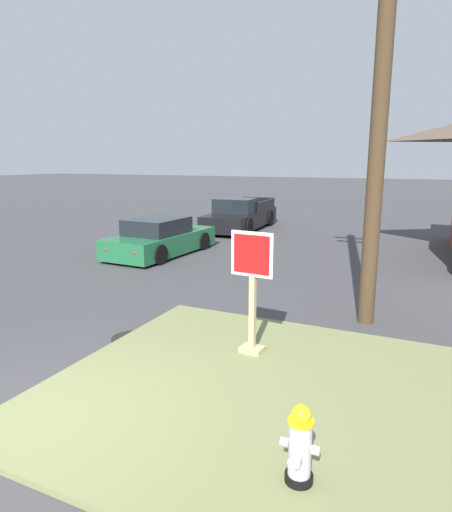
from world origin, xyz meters
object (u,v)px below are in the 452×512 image
(stop_sign, at_px, (252,296))
(parked_sedan_green, at_px, (160,239))
(manhole_cover, at_px, (131,338))
(utility_pole, at_px, (383,70))
(fire_hydrant, at_px, (300,446))
(pickup_truck_black, at_px, (240,216))

(stop_sign, xyz_separation_m, parked_sedan_green, (-5.76, 6.17, -0.48))
(manhole_cover, relative_size, utility_pole, 0.08)
(fire_hydrant, distance_m, stop_sign, 3.04)
(stop_sign, bearing_deg, fire_hydrant, -59.54)
(manhole_cover, height_order, utility_pole, utility_pole)
(fire_hydrant, xyz_separation_m, manhole_cover, (-3.74, 2.36, -0.45))
(fire_hydrant, bearing_deg, parked_sedan_green, 129.77)
(manhole_cover, xyz_separation_m, utility_pole, (3.68, 2.62, 4.65))
(fire_hydrant, relative_size, manhole_cover, 1.16)
(parked_sedan_green, xyz_separation_m, pickup_truck_black, (0.28, 6.17, 0.07))
(pickup_truck_black, bearing_deg, manhole_cover, -75.46)
(stop_sign, distance_m, parked_sedan_green, 8.45)
(utility_pole, bearing_deg, manhole_cover, -144.54)
(manhole_cover, distance_m, utility_pole, 6.48)
(stop_sign, height_order, manhole_cover, stop_sign)
(fire_hydrant, xyz_separation_m, stop_sign, (-1.51, 2.57, 0.56))
(stop_sign, bearing_deg, utility_pole, 58.89)
(parked_sedan_green, bearing_deg, fire_hydrant, -50.23)
(manhole_cover, bearing_deg, stop_sign, 5.49)
(manhole_cover, relative_size, pickup_truck_black, 0.13)
(stop_sign, bearing_deg, manhole_cover, -174.51)
(stop_sign, xyz_separation_m, pickup_truck_black, (-5.48, 12.34, -0.41))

